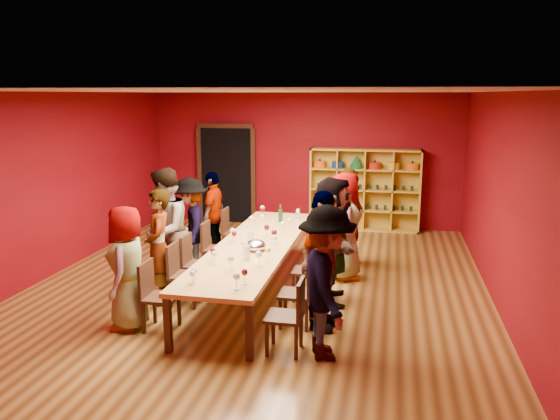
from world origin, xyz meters
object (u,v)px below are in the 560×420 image
Objects in this scene: chair_person_left_2 at (193,261)px; person_right_4 at (351,218)px; person_left_4 at (214,214)px; chair_person_right_2 at (313,267)px; chair_person_left_0 at (155,292)px; person_left_2 at (165,230)px; person_left_1 at (159,247)px; person_left_3 at (191,226)px; chair_person_right_4 at (328,237)px; tasting_table at (255,247)px; person_right_0 at (327,283)px; chair_person_right_1 at (302,290)px; chair_person_right_0 at (291,312)px; chair_person_left_4 at (231,230)px; chair_person_left_3 at (212,245)px; person_right_2 at (333,240)px; shelving_unit at (365,186)px; wine_bottle at (280,215)px; person_right_3 at (345,226)px; spittoon_bowl at (256,246)px; chair_person_right_3 at (322,247)px; person_right_1 at (321,261)px; person_left_0 at (127,268)px.

chair_person_left_2 is 2.90m from person_right_4.
chair_person_right_2 is (2.15, -1.92, -0.29)m from person_left_4.
person_left_2 is at bearing 107.49° from chair_person_left_0.
person_left_1 reaches higher than person_left_3.
person_left_1 reaches higher than chair_person_right_4.
person_left_2 is at bearing -171.06° from tasting_table.
chair_person_right_1 is (-0.40, 0.76, -0.39)m from person_right_0.
person_left_2 is at bearing -140.95° from chair_person_right_4.
chair_person_right_4 is 0.52× the size of person_right_4.
chair_person_right_0 is (1.82, -1.66, 0.00)m from chair_person_left_2.
chair_person_right_4 is (1.82, -0.14, 0.00)m from chair_person_left_4.
person_right_2 reaches higher than chair_person_left_3.
shelving_unit is at bearing 134.01° from person_left_4.
chair_person_right_2 is 0.48× the size of person_right_2.
wine_bottle is (1.36, 0.83, 0.06)m from person_left_3.
chair_person_left_3 is 0.51× the size of person_right_3.
tasting_table is 2.71× the size of person_left_1.
person_right_3 is at bearing 100.58° from person_left_1.
spittoon_bowl is at bearing 136.13° from chair_person_right_1.
tasting_table is 5.06× the size of chair_person_left_4.
wine_bottle reaches higher than chair_person_left_3.
chair_person_left_3 is at bearing 125.65° from chair_person_right_0.
person_right_2 is at bearing -80.95° from chair_person_right_4.
chair_person_right_3 is 1.00× the size of chair_person_right_4.
person_right_2 is (2.54, 0.05, -0.03)m from person_left_2.
chair_person_left_3 is 2.44m from person_right_4.
person_right_1 is (-0.16, 0.76, 0.02)m from person_right_0.
person_right_3 is (-0.05, 2.78, -0.01)m from person_right_0.
person_right_1 is at bearing 58.06° from person_left_1.
chair_person_right_3 is at bearing 53.90° from chair_person_left_0.
person_left_4 is 2.49m from spittoon_bowl.
shelving_unit is 1.36× the size of person_right_0.
spittoon_bowl is (1.01, -1.00, 0.33)m from chair_person_left_3.
person_left_4 is at bearing 99.59° from chair_person_left_2.
person_right_0 reaches higher than person_left_1.
chair_person_left_2 is 2.84× the size of wine_bottle.
person_left_0 is at bearing 113.32° from person_right_2.
person_left_0 is 5.09× the size of wine_bottle.
chair_person_left_0 is 0.56× the size of person_left_0.
person_left_1 is 3.45m from person_right_4.
chair_person_left_2 is 1.97m from chair_person_left_4.
person_right_2 is at bearing -21.50° from chair_person_left_3.
person_left_0 is 0.91× the size of person_right_3.
person_left_3 is (-0.37, 0.88, 0.32)m from chair_person_left_2.
chair_person_left_3 is 0.57× the size of person_left_4.
chair_person_left_2 is 2.14m from chair_person_right_3.
shelving_unit reaches higher than person_right_3.
chair_person_right_2 is at bearing 28.56° from person_right_1.
person_left_3 reaches higher than chair_person_left_3.
chair_person_left_2 is 2.58m from chair_person_right_4.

